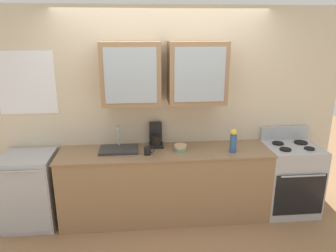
{
  "coord_description": "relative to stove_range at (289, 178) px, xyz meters",
  "views": [
    {
      "loc": [
        -0.29,
        -3.52,
        2.28
      ],
      "look_at": [
        0.03,
        0.0,
        1.19
      ],
      "focal_mm": 33.98,
      "sensor_mm": 36.0,
      "label": 1
    }
  ],
  "objects": [
    {
      "name": "bowl_stack",
      "position": [
        -1.41,
        0.01,
        0.47
      ],
      "size": [
        0.16,
        0.16,
        0.07
      ],
      "color": "#669972",
      "rests_on": "counter"
    },
    {
      "name": "coffee_maker",
      "position": [
        -1.69,
        0.2,
        0.54
      ],
      "size": [
        0.17,
        0.2,
        0.29
      ],
      "color": "black",
      "rests_on": "counter"
    },
    {
      "name": "dishwasher",
      "position": [
        -3.2,
        -0.0,
        -0.01
      ],
      "size": [
        0.59,
        0.58,
        0.88
      ],
      "color": "#ADAFB5",
      "rests_on": "ground_plane"
    },
    {
      "name": "vase",
      "position": [
        -0.8,
        -0.11,
        0.57
      ],
      "size": [
        0.08,
        0.08,
        0.28
      ],
      "color": "#33598C",
      "rests_on": "counter"
    },
    {
      "name": "stove_range",
      "position": [
        0.0,
        0.0,
        0.0
      ],
      "size": [
        0.67,
        0.61,
        1.06
      ],
      "color": "#ADAFB5",
      "rests_on": "ground_plane"
    },
    {
      "name": "cup_near_sink",
      "position": [
        -1.8,
        -0.1,
        0.48
      ],
      "size": [
        0.12,
        0.08,
        0.09
      ],
      "color": "black",
      "rests_on": "counter"
    },
    {
      "name": "ground_plane",
      "position": [
        -1.59,
        -0.0,
        -0.45
      ],
      "size": [
        10.0,
        10.0,
        0.0
      ],
      "primitive_type": "plane",
      "color": "#936B47"
    },
    {
      "name": "back_wall_unit",
      "position": [
        -1.6,
        0.29,
        0.94
      ],
      "size": [
        4.48,
        0.47,
        2.54
      ],
      "color": "beige",
      "rests_on": "ground_plane"
    },
    {
      "name": "counter",
      "position": [
        -1.59,
        -0.0,
        -0.01
      ],
      "size": [
        2.53,
        0.59,
        0.88
      ],
      "color": "#93704C",
      "rests_on": "ground_plane"
    },
    {
      "name": "sink_faucet",
      "position": [
        -2.14,
        0.06,
        0.45
      ],
      "size": [
        0.46,
        0.3,
        0.29
      ],
      "color": "#2D2D30",
      "rests_on": "counter"
    }
  ]
}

